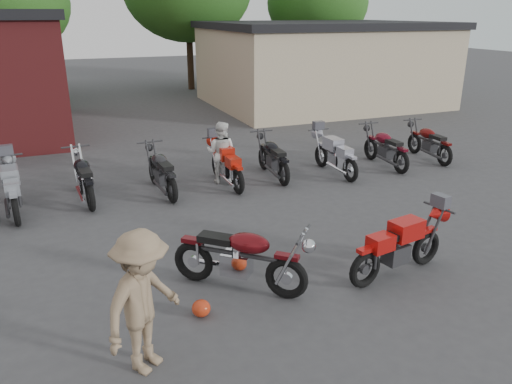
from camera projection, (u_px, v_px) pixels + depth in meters
name	position (u px, v px, depth m)	size (l,w,h in m)	color
ground	(306.00, 283.00, 8.18)	(90.00, 90.00, 0.00)	#3A3A3D
stucco_building	(321.00, 67.00, 23.65)	(10.00, 8.00, 3.50)	gray
tree_1	(9.00, 23.00, 24.34)	(5.92, 5.92, 7.40)	#1E4211
tree_2	(188.00, 8.00, 27.27)	(7.04, 7.04, 8.80)	#1E4211
tree_3	(317.00, 19.00, 30.29)	(6.08, 6.08, 7.60)	#1E4211
vintage_motorcycle	(241.00, 254.00, 7.79)	(2.19, 0.72, 1.27)	#580B0F
sportbike	(400.00, 243.00, 8.26)	(2.00, 0.66, 1.16)	#B7120F
helmet	(201.00, 308.00, 7.26)	(0.28, 0.28, 0.25)	#B32F13
person_light	(221.00, 153.00, 12.76)	(0.78, 0.61, 1.60)	silver
person_tan	(143.00, 302.00, 5.94)	(1.20, 0.69, 1.86)	#897054
row_bike_1	(12.00, 187.00, 10.84)	(2.10, 0.69, 1.22)	gray
row_bike_2	(83.00, 175.00, 11.61)	(2.10, 0.69, 1.22)	black
row_bike_3	(161.00, 169.00, 12.08)	(2.08, 0.69, 1.21)	black
row_bike_4	(226.00, 162.00, 12.65)	(2.04, 0.67, 1.18)	red
row_bike_5	(273.00, 155.00, 13.26)	(2.06, 0.68, 1.19)	black
row_bike_6	(335.00, 153.00, 13.52)	(2.03, 0.67, 1.18)	#9A9AA8
row_bike_7	(385.00, 146.00, 14.21)	(2.07, 0.68, 1.20)	#5A0B19
row_bike_8	(429.00, 140.00, 14.88)	(2.00, 0.66, 1.16)	#520B0A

